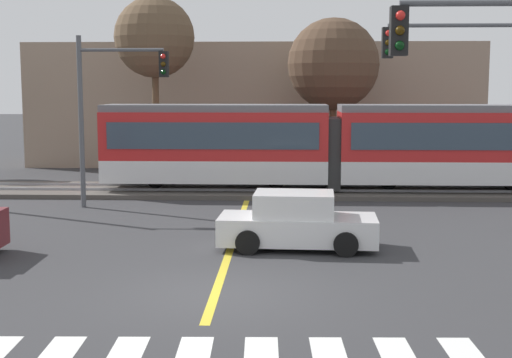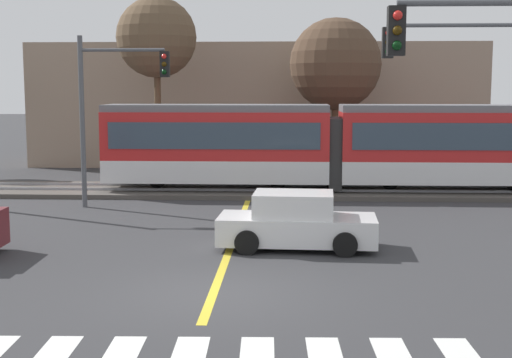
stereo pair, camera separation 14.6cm
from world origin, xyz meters
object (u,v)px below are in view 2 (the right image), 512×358
traffic_light_far_left (111,97)px  bare_tree_east (336,64)px  light_rail_tram (334,143)px  sedan_crossing (296,223)px  traffic_light_mid_right (476,87)px  bare_tree_west (157,38)px

traffic_light_far_left → bare_tree_east: 12.84m
light_rail_tram → bare_tree_east: bare_tree_east is taller
light_rail_tram → sedan_crossing: size_ratio=4.32×
bare_tree_east → traffic_light_mid_right: bearing=-75.9°
traffic_light_mid_right → bare_tree_east: bearing=104.1°
bare_tree_east → light_rail_tram: bearing=-93.7°
sedan_crossing → bare_tree_west: 17.41m
sedan_crossing → bare_tree_east: (1.97, 15.82, 4.69)m
traffic_light_far_left → bare_tree_west: (0.04, 8.74, 2.62)m
traffic_light_far_left → sedan_crossing: bearing=-44.0°
bare_tree_west → traffic_light_mid_right: bearing=-46.5°
light_rail_tram → bare_tree_west: 10.55m
sedan_crossing → bare_tree_west: (-6.49, 15.04, 5.89)m
light_rail_tram → traffic_light_far_left: size_ratio=3.03×
sedan_crossing → bare_tree_east: size_ratio=0.56×
traffic_light_mid_right → bare_tree_west: (-11.77, 12.40, 2.28)m
traffic_light_mid_right → traffic_light_far_left: (-11.81, 3.66, -0.34)m
traffic_light_mid_right → traffic_light_far_left: bearing=162.8°
traffic_light_far_left → bare_tree_east: bare_tree_east is taller
traffic_light_mid_right → traffic_light_far_left: 12.36m
sedan_crossing → traffic_light_mid_right: 6.92m
bare_tree_west → bare_tree_east: (8.47, 0.78, -1.21)m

